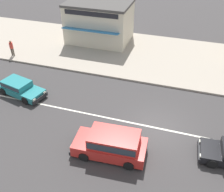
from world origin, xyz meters
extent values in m
plane|color=#383535|center=(0.00, 0.00, 0.00)|extent=(160.00, 160.00, 0.00)
cube|color=silver|center=(0.00, 0.00, 0.00)|extent=(50.40, 0.14, 0.01)
cube|color=#9E9384|center=(0.00, 10.12, 0.07)|extent=(68.00, 10.00, 0.15)
cube|color=teal|center=(-10.85, 0.70, 0.41)|extent=(4.07, 2.40, 0.48)
cube|color=teal|center=(-11.22, 0.79, 0.88)|extent=(2.36, 1.86, 0.46)
cube|color=#28333D|center=(-11.22, 0.79, 0.88)|extent=(2.29, 1.87, 0.29)
cube|color=black|center=(-8.94, 0.26, 0.31)|extent=(0.47, 1.54, 0.28)
cube|color=white|center=(-8.85, 0.81, 0.51)|extent=(0.13, 0.25, 0.14)
cube|color=white|center=(-9.10, -0.27, 0.51)|extent=(0.13, 0.25, 0.14)
cylinder|color=black|center=(-9.53, 1.17, 0.30)|extent=(0.63, 0.35, 0.60)
cylinder|color=black|center=(-9.87, -0.29, 0.30)|extent=(0.63, 0.35, 0.60)
cylinder|color=black|center=(-11.83, 1.70, 0.30)|extent=(0.63, 0.35, 0.60)
cylinder|color=black|center=(-12.17, 0.24, 0.30)|extent=(0.63, 0.35, 0.60)
cube|color=black|center=(2.70, -1.54, 0.31)|extent=(0.22, 1.65, 0.28)
cube|color=white|center=(2.76, -2.12, 0.51)|extent=(0.09, 0.24, 0.14)
cube|color=white|center=(2.69, -0.95, 0.51)|extent=(0.09, 0.24, 0.14)
cylinder|color=black|center=(3.45, -2.29, 0.30)|extent=(0.61, 0.26, 0.60)
cylinder|color=black|center=(3.35, -0.70, 0.30)|extent=(0.61, 0.26, 0.60)
cube|color=red|center=(-2.36, -3.03, 0.52)|extent=(4.36, 2.15, 0.70)
cube|color=red|center=(-2.09, -3.01, 1.21)|extent=(2.97, 1.87, 0.70)
cube|color=#28333D|center=(-2.09, -3.01, 1.21)|extent=(2.86, 1.90, 0.45)
cube|color=black|center=(-4.53, -3.17, 0.31)|extent=(0.24, 1.85, 0.28)
cube|color=white|center=(-4.46, -3.82, 0.67)|extent=(0.10, 0.24, 0.14)
cube|color=white|center=(-4.54, -2.51, 0.67)|extent=(0.10, 0.24, 0.14)
cylinder|color=black|center=(-3.61, -4.00, 0.30)|extent=(0.61, 0.26, 0.60)
cylinder|color=black|center=(-3.73, -2.22, 0.30)|extent=(0.61, 0.26, 0.60)
cylinder|color=black|center=(-0.98, -3.83, 0.30)|extent=(0.61, 0.26, 0.60)
cylinder|color=black|center=(-1.10, -2.05, 0.30)|extent=(0.61, 0.26, 0.60)
cylinder|color=#4C4238|center=(-15.35, 5.99, 0.54)|extent=(0.14, 0.14, 0.78)
cylinder|color=#4C4238|center=(-15.15, 5.99, 0.54)|extent=(0.14, 0.14, 0.78)
cylinder|color=#D63D33|center=(-15.25, 5.99, 1.22)|extent=(0.34, 0.34, 0.58)
sphere|color=#997051|center=(-15.25, 5.99, 1.62)|extent=(0.21, 0.21, 0.21)
cube|color=beige|center=(-8.40, 12.09, 2.09)|extent=(6.44, 4.51, 3.88)
cube|color=#474442|center=(-8.40, 12.09, 4.15)|extent=(6.57, 4.60, 0.24)
cube|color=#286BA3|center=(-8.40, 9.48, 2.20)|extent=(5.79, 0.90, 0.28)
cube|color=black|center=(-8.40, 9.81, 3.73)|extent=(5.47, 0.08, 0.44)
camera|label=1|loc=(1.01, -13.25, 11.97)|focal=42.00mm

